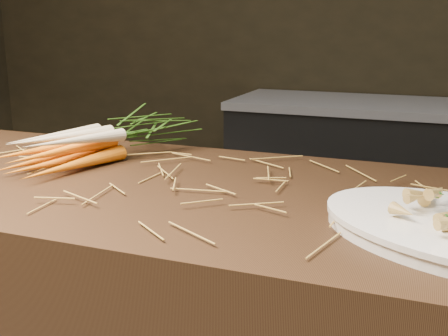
% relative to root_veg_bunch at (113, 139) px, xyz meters
% --- Properties ---
extents(back_counter, '(1.82, 0.62, 0.84)m').
position_rel_root_veg_bunch_xyz_m(back_counter, '(0.64, 1.72, -0.53)').
color(back_counter, black).
rests_on(back_counter, ground).
extents(straw_bedding, '(1.40, 0.60, 0.02)m').
position_rel_root_veg_bunch_xyz_m(straw_bedding, '(0.34, -0.16, -0.04)').
color(straw_bedding, '#AE8B36').
rests_on(straw_bedding, main_counter).
extents(root_veg_bunch, '(0.31, 0.55, 0.10)m').
position_rel_root_veg_bunch_xyz_m(root_veg_bunch, '(0.00, 0.00, 0.00)').
color(root_veg_bunch, orange).
rests_on(root_veg_bunch, main_counter).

